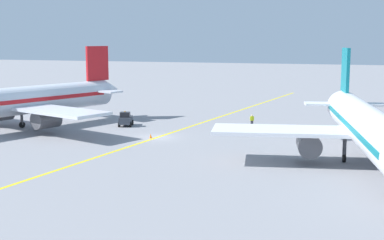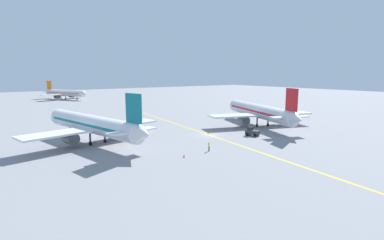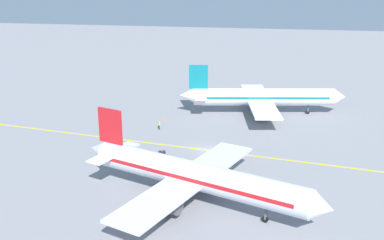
# 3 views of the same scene
# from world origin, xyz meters

# --- Properties ---
(ground_plane) EXTENTS (400.00, 400.00, 0.00)m
(ground_plane) POSITION_xyz_m (0.00, 0.00, 0.00)
(ground_plane) COLOR gray
(apron_yellow_centreline) EXTENTS (15.26, 119.13, 0.01)m
(apron_yellow_centreline) POSITION_xyz_m (0.00, 0.00, 0.00)
(apron_yellow_centreline) COLOR yellow
(apron_yellow_centreline) RESTS_ON ground
(airplane_at_gate) EXTENTS (28.47, 35.33, 10.60)m
(airplane_at_gate) POSITION_xyz_m (-23.67, 7.48, 3.71)
(airplane_at_gate) COLOR white
(airplane_at_gate) RESTS_ON ground
(airplane_adjacent_stand) EXTENTS (28.16, 34.51, 10.60)m
(airplane_adjacent_stand) POSITION_xyz_m (18.61, 1.34, 3.71)
(airplane_adjacent_stand) COLOR silver
(airplane_adjacent_stand) RESTS_ON ground
(baggage_tug_dark) EXTENTS (2.47, 3.31, 2.11)m
(baggage_tug_dark) POSITION_xyz_m (7.31, -6.46, 0.90)
(baggage_tug_dark) COLOR #333842
(baggage_tug_dark) RESTS_ON ground
(ground_crew_worker) EXTENTS (0.47, 0.40, 1.68)m
(ground_crew_worker) POSITION_xyz_m (-8.97, -11.16, 0.91)
(ground_crew_worker) COLOR #23232D
(ground_crew_worker) RESTS_ON ground
(traffic_cone_near_nose) EXTENTS (0.32, 0.32, 0.55)m
(traffic_cone_near_nose) POSITION_xyz_m (0.54, 0.77, 0.28)
(traffic_cone_near_nose) COLOR orange
(traffic_cone_near_nose) RESTS_ON ground
(traffic_cone_mid_apron) EXTENTS (0.32, 0.32, 0.55)m
(traffic_cone_mid_apron) POSITION_xyz_m (-14.86, -11.79, 0.28)
(traffic_cone_mid_apron) COLOR orange
(traffic_cone_mid_apron) RESTS_ON ground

